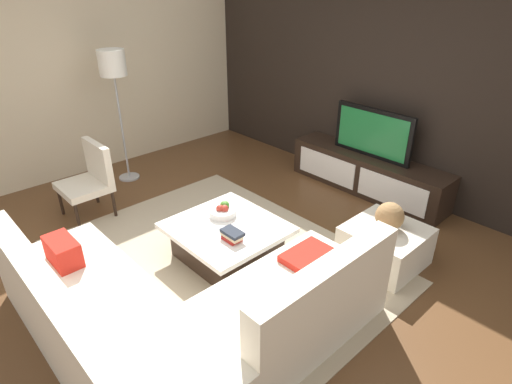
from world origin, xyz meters
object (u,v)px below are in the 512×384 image
Objects in this scene: television at (373,133)px; decorative_ball at (390,216)px; book_stack at (232,235)px; sectional_couch at (177,315)px; coffee_table at (227,241)px; ottoman at (385,246)px; accent_chair_near at (90,176)px; floor_lamp at (113,71)px; fruit_bowl at (223,211)px; media_console at (367,174)px.

decorative_ball is (1.02, -1.21, -0.27)m from television.
book_stack is at bearing -126.59° from decorative_ball.
sectional_couch is (0.51, -3.28, -0.52)m from television.
ottoman is at bearing 44.08° from coffee_table.
accent_chair_near is at bearing 170.21° from sectional_couch.
sectional_couch is at bearing -21.22° from floor_lamp.
coffee_table is 1.89m from accent_chair_near.
sectional_couch is at bearing -18.44° from accent_chair_near.
decorative_ball is (1.30, 0.98, 0.11)m from fruit_bowl.
coffee_table is at bearing 9.22° from accent_chair_near.
coffee_table is 1.20× the size of accent_chair_near.
book_stack is (0.41, -0.22, 0.00)m from fruit_bowl.
television is 2.24m from fruit_bowl.
television is 1.03× the size of coffee_table.
media_console is 2.42m from book_stack.
television is 1.54× the size of ottoman.
television reaches higher than ottoman.
accent_chair_near reaches higher than book_stack.
accent_chair_near is at bearing -123.24° from media_console.
sectional_couch is 1.36m from fruit_bowl.
television reaches higher than accent_chair_near.
sectional_couch is 3.46m from floor_lamp.
media_console is at bearing 87.51° from coffee_table.
sectional_couch is 11.05× the size of book_stack.
decorative_ball is at bearing 53.41° from book_stack.
fruit_bowl is at bearing -2.07° from floor_lamp.
sectional_couch is at bearing -103.77° from decorative_ball.
decorative_ball is (1.02, -1.21, 0.29)m from media_console.
sectional_couch is 2.15m from decorative_ball.
ottoman is (0.51, 2.07, -0.08)m from sectional_couch.
sectional_couch reaches higher than book_stack.
sectional_couch is 1.17m from coffee_table.
accent_chair_near is 1.24× the size of ottoman.
ottoman is (1.02, -1.21, -0.61)m from television.
sectional_couch is 2.31× the size of coffee_table.
floor_lamp reaches higher than sectional_couch.
ottoman is at bearing 14.31° from floor_lamp.
fruit_bowl is at bearing 150.05° from coffee_table.
floor_lamp is 8.01× the size of book_stack.
ottoman is at bearing 36.97° from fruit_bowl.
sectional_couch reaches higher than ottoman.
accent_chair_near reaches higher than media_console.
book_stack is at bearing -86.99° from media_console.
decorative_ball is at bearing 0.00° from ottoman.
book_stack is at bearing -28.63° from fruit_bowl.
television is 2.38m from coffee_table.
decorative_ball is (0.00, 0.00, 0.34)m from ottoman.
accent_chair_near reaches higher than fruit_bowl.
media_console reaches higher than coffee_table.
floor_lamp is 2.50× the size of ottoman.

